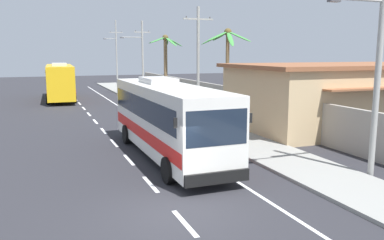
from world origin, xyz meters
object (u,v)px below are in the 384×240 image
Objects in this scene: utility_pole_distant at (116,51)px; roadside_building at (342,95)px; coach_bus_foreground at (167,117)px; utility_pole_far at (142,55)px; pedestrian_near_kerb at (196,110)px; utility_pole_nearest at (377,59)px; palm_nearest at (227,50)px; motorcycle_beside_bus at (153,115)px; pedestrian_midwalk at (167,101)px; utility_pole_mid at (198,59)px; palm_second at (165,58)px; coach_bus_far_lane at (60,81)px.

utility_pole_distant is 0.69× the size of roadside_building.
utility_pole_far reaches higher than coach_bus_foreground.
pedestrian_near_kerb is 0.20× the size of utility_pole_nearest.
palm_nearest is at bearing 86.19° from utility_pole_nearest.
motorcycle_beside_bus is (1.64, 8.45, -1.27)m from coach_bus_foreground.
roadside_building is at bearing -24.46° from motorcycle_beside_bus.
pedestrian_midwalk is (-0.44, 5.32, 0.03)m from pedestrian_near_kerb.
pedestrian_midwalk is 6.59m from palm_nearest.
pedestrian_near_kerb is at bearing -113.42° from utility_pole_mid.
motorcycle_beside_bus is 5.04m from pedestrian_midwalk.
pedestrian_midwalk is at bearing -97.43° from utility_pole_far.
coach_bus_foreground is 19.56m from palm_second.
pedestrian_midwalk is at bearing 155.31° from utility_pole_mid.
coach_bus_foreground is at bearing -101.98° from utility_pole_far.
coach_bus_foreground is at bearing -101.00° from motorcycle_beside_bus.
roadside_building is at bearing -81.35° from utility_pole_distant.
coach_bus_foreground is 1.72× the size of palm_second.
pedestrian_near_kerb is (4.55, 7.51, -0.89)m from coach_bus_foreground.
utility_pole_distant is 1.50× the size of palm_nearest.
palm_second is at bearing 72.65° from coach_bus_foreground.
utility_pole_mid is 1.26× the size of palm_nearest.
pedestrian_near_kerb is at bearing 153.51° from roadside_building.
coach_bus_far_lane reaches higher than pedestrian_midwalk.
coach_bus_foreground is 1.13× the size of utility_pole_distant.
coach_bus_far_lane is 1.74× the size of palm_nearest.
palm_nearest is at bearing -79.16° from palm_second.
palm_nearest is 0.46× the size of roadside_building.
utility_pole_mid is 11.34m from roadside_building.
motorcycle_beside_bus is 0.13× the size of roadside_building.
utility_pole_nearest reaches higher than palm_second.
coach_bus_foreground is at bearing -130.22° from palm_nearest.
pedestrian_near_kerb is 14.33m from utility_pole_nearest.
utility_pole_distant is at bearing 88.46° from palm_second.
coach_bus_far_lane is 28.97m from roadside_building.
motorcycle_beside_bus is at bearing 79.00° from coach_bus_foreground.
roadside_building is (6.78, -44.56, -3.20)m from utility_pole_distant.
utility_pole_nearest reaches higher than pedestrian_midwalk.
utility_pole_distant reaches higher than utility_pole_far.
utility_pole_far is 11.24m from palm_second.
utility_pole_nearest is at bearing -89.55° from utility_pole_far.
utility_pole_distant is at bearing 64.46° from coach_bus_far_lane.
motorcycle_beside_bus is 6.96m from utility_pole_mid.
motorcycle_beside_bus is 0.22× the size of utility_pole_far.
utility_pole_mid reaches higher than motorcycle_beside_bus.
pedestrian_near_kerb is 11.59m from palm_second.
coach_bus_foreground reaches higher than pedestrian_near_kerb.
utility_pole_nearest is 1.33× the size of palm_second.
motorcycle_beside_bus is at bearing -112.37° from palm_second.
utility_pole_far is at bearing 122.33° from pedestrian_midwalk.
roadside_building is at bearing -51.22° from utility_pole_mid.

